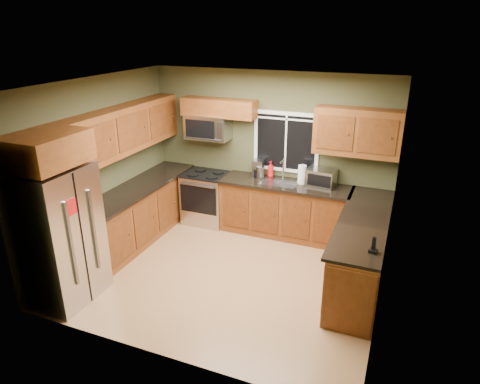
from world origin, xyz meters
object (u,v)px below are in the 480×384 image
Objects in this scene: toaster_oven at (321,177)px; kettle at (260,171)px; cordless_phone at (374,248)px; range at (207,197)px; soap_bottle_b at (306,177)px; soap_bottle_a at (271,169)px; paper_towel_roll at (302,174)px; coffee_maker at (258,169)px; microwave at (208,127)px; refrigerator at (60,236)px; soap_bottle_c at (260,171)px.

kettle is (-1.04, -0.02, -0.03)m from toaster_oven.
range is at bearing 149.15° from cordless_phone.
kettle reaches higher than soap_bottle_b.
paper_towel_roll is at bearing -12.45° from soap_bottle_a.
toaster_oven is 1.10m from coffee_maker.
coffee_maker is 0.84× the size of paper_towel_roll.
range is 3.27× the size of coffee_maker.
range is 1.30m from soap_bottle_a.
paper_towel_roll is 0.59m from soap_bottle_a.
microwave reaches higher than range.
paper_towel_roll is 1.73× the size of cordless_phone.
soap_bottle_a reaches higher than kettle.
soap_bottle_c is at bearing 61.68° from refrigerator.
soap_bottle_a is (1.81, 3.00, 0.18)m from refrigerator.
cordless_phone is (3.03, -1.95, -0.73)m from microwave.
refrigerator is at bearing -118.32° from soap_bottle_c.
toaster_oven is at bearing 46.98° from refrigerator.
soap_bottle_b is (0.77, 0.05, -0.02)m from kettle.
kettle reaches higher than range.
refrigerator is at bearing -103.34° from microwave.
coffee_maker is at bearing 134.37° from kettle.
range is at bearing -168.40° from soap_bottle_a.
soap_bottle_c is (-1.09, 0.10, -0.06)m from toaster_oven.
coffee_maker is 1.05× the size of soap_bottle_a.
kettle is 0.91× the size of soap_bottle_a.
soap_bottle_b is at bearing 0.64° from microwave.
paper_towel_roll reaches higher than soap_bottle_b.
range is 1.85m from soap_bottle_b.
soap_bottle_c is at bearing 111.56° from kettle.
soap_bottle_a is (-0.58, 0.13, -0.02)m from paper_towel_roll.
coffee_maker is 1.52× the size of soap_bottle_b.
paper_towel_roll is (1.70, -0.03, -0.63)m from microwave.
soap_bottle_b is (1.75, 0.16, 0.57)m from range.
soap_bottle_b is 0.95× the size of cordless_phone.
refrigerator is at bearing -120.02° from kettle.
microwave reaches higher than coffee_maker.
toaster_oven is 1.09m from soap_bottle_c.
toaster_oven reaches higher than kettle.
refrigerator is at bearing -133.02° from toaster_oven.
refrigerator reaches higher than soap_bottle_b.
soap_bottle_c is (-0.05, 0.12, -0.03)m from kettle.
toaster_oven is (2.70, 2.90, 0.18)m from refrigerator.
kettle is at bearing 179.39° from paper_towel_roll.
refrigerator reaches higher than toaster_oven.
refrigerator is 3.51m from soap_bottle_a.
range is at bearing -169.52° from coffee_maker.
microwave is at bearing -175.20° from soap_bottle_a.
kettle is at bearing -179.13° from toaster_oven.
kettle is (0.06, -0.06, -0.02)m from coffee_maker.
soap_bottle_b is 2.35m from cordless_phone.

